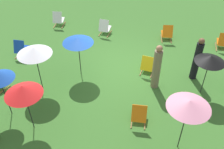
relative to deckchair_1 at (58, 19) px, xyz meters
name	(u,v)px	position (x,y,z in m)	size (l,w,h in m)	color
ground_plane	(120,67)	(-4.15, 2.49, -0.37)	(40.00, 40.00, 0.00)	#386B28
deckchair_1	(58,19)	(0.00, 0.00, 0.00)	(0.61, 0.83, 0.83)	olive
deckchair_4	(21,49)	(0.28, 3.03, 0.00)	(0.57, 0.81, 0.83)	olive
deckchair_5	(223,42)	(-8.26, -0.30, 0.00)	(0.52, 0.79, 0.83)	olive
deckchair_6	(105,28)	(-2.63, 0.10, 0.00)	(0.48, 0.76, 0.83)	olive
deckchair_7	(148,65)	(-5.30, 2.54, 0.00)	(0.50, 0.77, 0.83)	olive
deckchair_8	(167,33)	(-5.69, -0.28, 0.00)	(0.65, 0.85, 0.83)	olive
deckchair_10	(139,114)	(-5.56, 5.22, 0.00)	(0.59, 0.83, 0.83)	olive
umbrella_0	(34,51)	(-1.66, 4.69, 1.36)	(1.22, 1.22, 1.87)	black
umbrella_2	(189,104)	(-6.92, 5.81, 1.48)	(1.18, 1.18, 1.97)	black
umbrella_3	(23,90)	(-2.34, 6.46, 1.27)	(1.12, 1.12, 1.79)	black
umbrella_4	(78,40)	(-2.73, 3.43, 1.23)	(1.18, 1.18, 1.71)	black
umbrella_5	(210,59)	(-7.48, 3.11, 1.19)	(1.04, 1.04, 1.69)	black
person_0	(197,60)	(-7.12, 2.29, 0.51)	(0.33, 0.33, 1.82)	black
person_2	(157,68)	(-5.74, 3.28, 0.52)	(0.33, 0.33, 1.85)	#72664C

